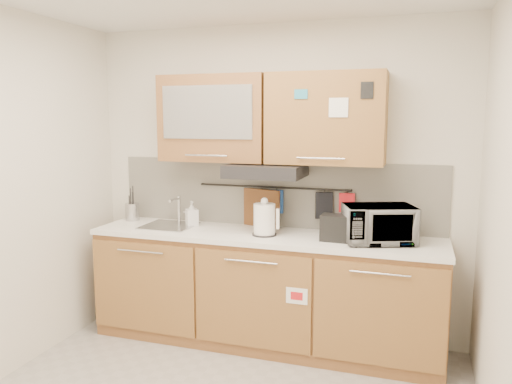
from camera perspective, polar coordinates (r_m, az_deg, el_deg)
The scene contains 17 objects.
wall_back at distance 4.22m, azimuth 2.13°, elevation 1.17°, with size 3.20×3.20×0.00m, color silver.
base_cabinet at distance 4.15m, azimuth 0.88°, elevation -11.71°, with size 2.80×0.64×0.88m.
countertop at distance 4.00m, azimuth 0.88°, elevation -5.06°, with size 2.82×0.62×0.04m, color white.
backsplash at distance 4.22m, azimuth 2.08°, elevation -0.19°, with size 2.80×0.02×0.56m, color silver.
upper_cabinets at distance 4.02m, azimuth 1.41°, elevation 8.39°, with size 1.82×0.37×0.70m.
range_hood at distance 3.97m, azimuth 1.16°, elevation 2.45°, with size 0.60×0.46×0.10m, color black.
sink at distance 4.33m, azimuth -9.87°, elevation -3.81°, with size 0.42×0.40×0.26m.
utensil_rail at distance 4.18m, azimuth 1.94°, elevation 0.54°, with size 0.02×0.02×1.30m, color black.
utensil_crock at distance 4.63m, azimuth -13.95°, elevation -2.17°, with size 0.16×0.16×0.31m.
kettle at distance 3.92m, azimuth 0.99°, elevation -3.24°, with size 0.22×0.19×0.30m.
toaster at distance 3.80m, azimuth 9.43°, elevation -4.04°, with size 0.27×0.17×0.20m.
microwave at distance 3.80m, azimuth 13.84°, elevation -3.59°, with size 0.50×0.34×0.28m, color #999999.
soap_bottle at distance 4.30m, azimuth -7.33°, elevation -2.45°, with size 0.10×0.10×0.21m, color #999999.
cutting_board at distance 4.23m, azimuth 0.63°, elevation -2.56°, with size 0.35×0.03×0.43m, color brown.
oven_mitt at distance 4.17m, azimuth 2.33°, elevation -1.09°, with size 0.12×0.03×0.19m, color #214998.
dark_pouch at distance 4.09m, azimuth 7.78°, elevation -1.53°, with size 0.14×0.04×0.22m, color black.
pot_holder at distance 4.05m, azimuth 10.33°, elevation -1.21°, with size 0.12×0.02×0.15m, color red.
Camera 1 is at (1.14, -2.53, 1.84)m, focal length 35.00 mm.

